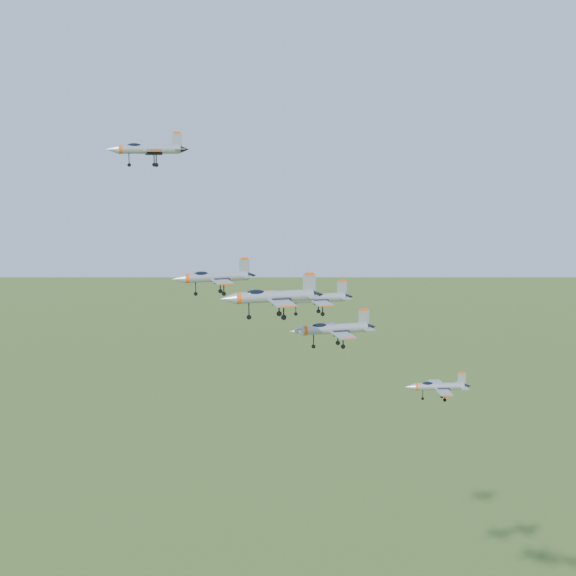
{
  "coord_description": "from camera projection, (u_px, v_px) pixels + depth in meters",
  "views": [
    {
      "loc": [
        -0.29,
        -123.3,
        152.45
      ],
      "look_at": [
        2.62,
        -4.27,
        132.45
      ],
      "focal_mm": 50.0,
      "sensor_mm": 36.0,
      "label": 1
    }
  ],
  "objects": [
    {
      "name": "jet_lead",
      "position": [
        147.0,
        149.0,
        128.6
      ],
      "size": [
        13.23,
        11.24,
        3.59
      ],
      "rotation": [
        0.0,
        0.0,
        0.28
      ],
      "color": "#959AA1"
    },
    {
      "name": "jet_right_high",
      "position": [
        271.0,
        296.0,
        104.45
      ],
      "size": [
        13.92,
        11.75,
        3.75
      ],
      "rotation": [
        0.0,
        0.0,
        0.23
      ],
      "color": "#959AA1"
    },
    {
      "name": "jet_trail",
      "position": [
        437.0,
        386.0,
        126.79
      ],
      "size": [
        10.65,
        8.77,
        2.85
      ],
      "rotation": [
        0.0,
        0.0,
        0.03
      ],
      "color": "#959AA1"
    },
    {
      "name": "jet_left_low",
      "position": [
        313.0,
        298.0,
        133.08
      ],
      "size": [
        13.65,
        11.51,
        3.67
      ],
      "rotation": [
        0.0,
        0.0,
        0.22
      ],
      "color": "#959AA1"
    },
    {
      "name": "jet_right_low",
      "position": [
        332.0,
        329.0,
        109.36
      ],
      "size": [
        12.34,
        10.43,
        3.33
      ],
      "rotation": [
        0.0,
        0.0,
        0.24
      ],
      "color": "#959AA1"
    },
    {
      "name": "jet_left_high",
      "position": [
        214.0,
        277.0,
        121.58
      ],
      "size": [
        12.95,
        11.02,
        3.52
      ],
      "rotation": [
        0.0,
        0.0,
        0.29
      ],
      "color": "#959AA1"
    }
  ]
}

